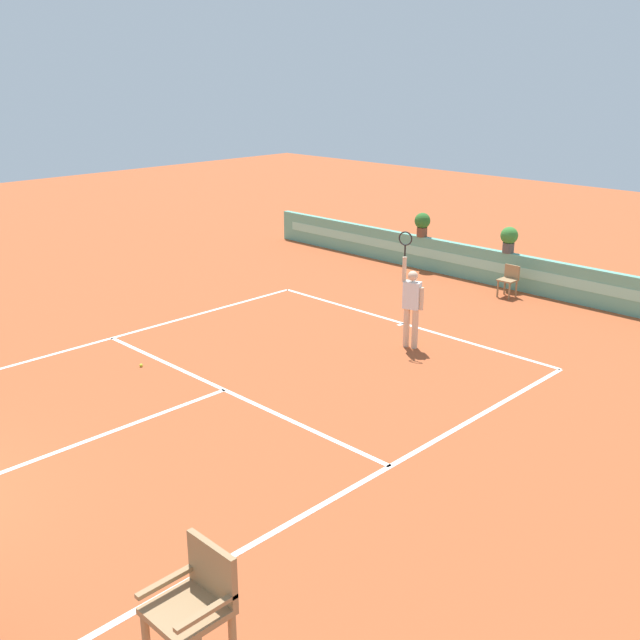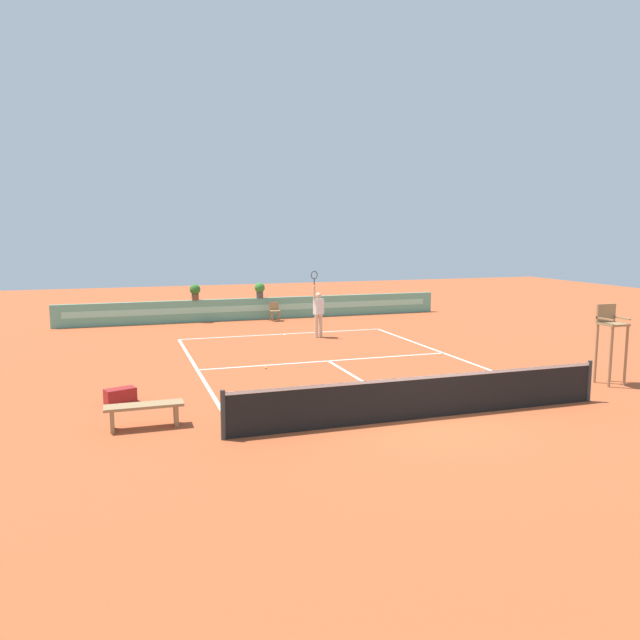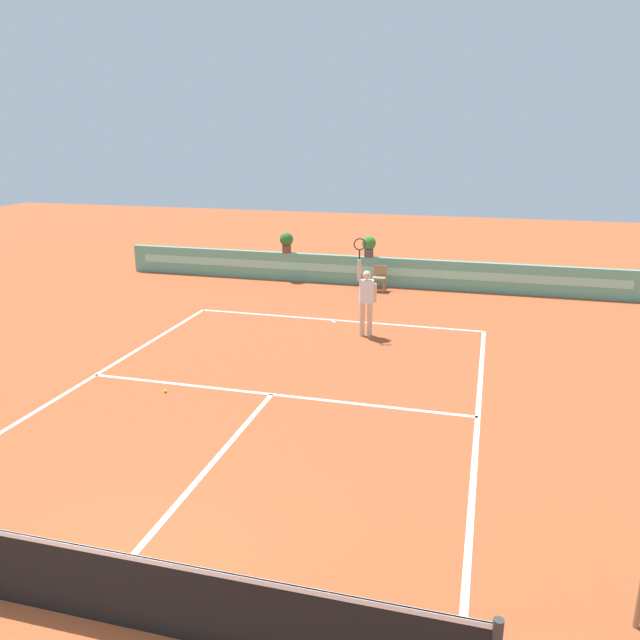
% 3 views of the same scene
% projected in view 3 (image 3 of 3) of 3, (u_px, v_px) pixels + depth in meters
% --- Properties ---
extents(ground_plane, '(60.00, 60.00, 0.00)m').
position_uv_depth(ground_plane, '(265.00, 402.00, 12.56)').
color(ground_plane, '#A84C28').
extents(court_lines, '(8.32, 11.94, 0.01)m').
position_uv_depth(court_lines, '(277.00, 388.00, 13.22)').
color(court_lines, white).
rests_on(court_lines, ground).
extents(net, '(8.92, 0.10, 1.00)m').
position_uv_depth(net, '(75.00, 578.00, 6.86)').
color(net, '#333333').
rests_on(net, ground).
extents(back_wall_barrier, '(18.00, 0.21, 1.00)m').
position_uv_depth(back_wall_barrier, '(366.00, 271.00, 22.02)').
color(back_wall_barrier, '#60A88E').
rests_on(back_wall_barrier, ground).
extents(ball_kid_chair, '(0.44, 0.44, 0.85)m').
position_uv_depth(ball_kid_chair, '(380.00, 277.00, 21.20)').
color(ball_kid_chair, '#99754C').
rests_on(ball_kid_chair, ground).
extents(tennis_player, '(0.60, 0.32, 2.58)m').
position_uv_depth(tennis_player, '(366.00, 297.00, 16.37)').
color(tennis_player, beige).
rests_on(tennis_player, ground).
extents(tennis_ball_near_baseline, '(0.07, 0.07, 0.07)m').
position_uv_depth(tennis_ball_near_baseline, '(165.00, 391.00, 13.01)').
color(tennis_ball_near_baseline, '#CCE033').
rests_on(tennis_ball_near_baseline, ground).
extents(potted_plant_left, '(0.48, 0.48, 0.72)m').
position_uv_depth(potted_plant_left, '(287.00, 241.00, 22.49)').
color(potted_plant_left, brown).
rests_on(potted_plant_left, back_wall_barrier).
extents(potted_plant_centre, '(0.48, 0.48, 0.72)m').
position_uv_depth(potted_plant_centre, '(369.00, 245.00, 21.74)').
color(potted_plant_centre, '#514C47').
rests_on(potted_plant_centre, back_wall_barrier).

